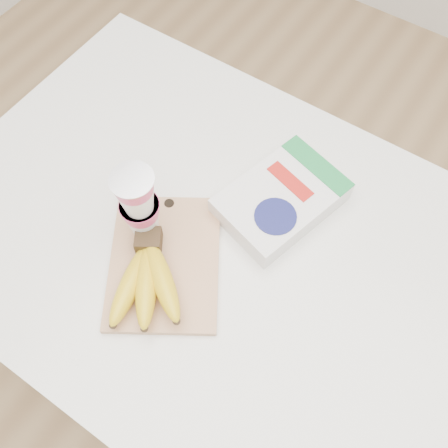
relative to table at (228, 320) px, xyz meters
name	(u,v)px	position (x,y,z in m)	size (l,w,h in m)	color
room	(233,83)	(0.00, 0.00, 0.89)	(4.00, 4.00, 4.00)	tan
table	(228,320)	(0.00, 0.00, 0.00)	(1.22, 0.81, 0.91)	white
cutting_board	(165,262)	(-0.08, -0.10, 0.46)	(0.20, 0.28, 0.01)	tan
bananas	(147,279)	(-0.08, -0.15, 0.50)	(0.19, 0.21, 0.06)	#382816
yogurt_stack	(139,204)	(-0.15, -0.07, 0.57)	(0.08, 0.08, 0.18)	white
cereal_box	(281,199)	(0.03, 0.13, 0.48)	(0.22, 0.28, 0.05)	white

